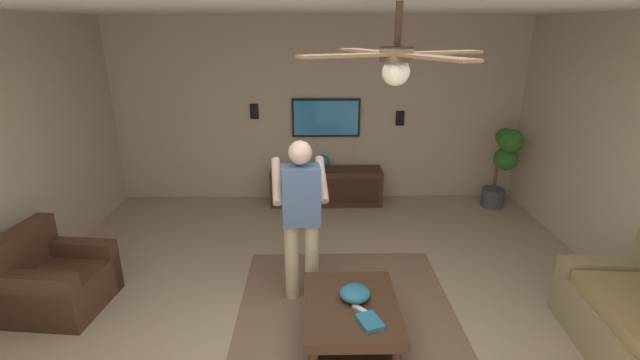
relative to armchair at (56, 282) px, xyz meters
name	(u,v)px	position (x,y,z in m)	size (l,w,h in m)	color
wall_back_tv	(319,111)	(2.95, -2.60, 1.10)	(0.10, 6.41, 2.77)	#C6B299
area_rug	(348,326)	(-0.37, -2.82, -0.27)	(2.69, 2.09, 0.01)	#7A604C
armchair	(56,282)	(0.00, 0.00, 0.00)	(0.88, 0.89, 0.82)	#472D1E
coffee_table	(351,314)	(-0.57, -2.82, 0.02)	(1.00, 0.80, 0.40)	#422B1C
media_console	(326,186)	(2.62, -2.70, 0.00)	(0.45, 1.70, 0.55)	#422B1C
tv	(326,118)	(2.86, -2.70, 1.02)	(0.05, 1.03, 0.58)	black
person_standing	(301,212)	(0.15, -2.38, 0.65)	(0.57, 0.58, 1.64)	#C6B793
potted_plant_tall	(504,160)	(2.38, -5.31, 0.49)	(0.48, 0.43, 1.24)	#4C4C51
bowl	(355,293)	(-0.51, -2.85, 0.18)	(0.26, 0.26, 0.12)	teal
remote_white	(360,309)	(-0.67, -2.88, 0.13)	(0.15, 0.04, 0.02)	white
book	(370,322)	(-0.84, -2.94, 0.14)	(0.22, 0.16, 0.04)	teal
vase_round	(322,162)	(2.66, -2.64, 0.38)	(0.22, 0.22, 0.22)	teal
wall_speaker_left	(400,118)	(2.87, -3.84, 1.01)	(0.06, 0.12, 0.22)	black
wall_speaker_right	(254,111)	(2.87, -1.62, 1.12)	(0.06, 0.12, 0.22)	black
ceiling_fan	(397,59)	(-1.13, -2.98, 2.16)	(1.15, 1.14, 0.46)	#4C3828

